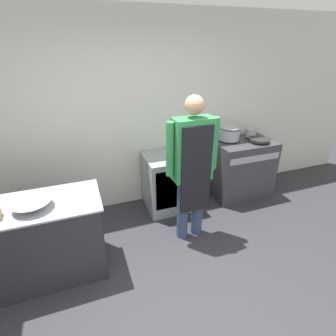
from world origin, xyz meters
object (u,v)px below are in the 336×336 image
(fridge_unit, at_px, (167,182))
(stock_pot, at_px, (230,133))
(person_cook, at_px, (192,163))
(mixing_bowl, at_px, (31,205))
(stove, at_px, (241,168))
(saute_pan, at_px, (259,140))
(sauce_pot, at_px, (251,132))

(fridge_unit, relative_size, stock_pot, 2.68)
(person_cook, xyz_separation_m, mixing_bowl, (-1.69, -0.11, -0.11))
(mixing_bowl, bearing_deg, stove, 15.40)
(saute_pan, bearing_deg, sauce_pot, 90.00)
(stock_pot, height_order, saute_pan, stock_pot)
(fridge_unit, bearing_deg, stove, -1.58)
(stock_pot, bearing_deg, saute_pan, -28.91)
(saute_pan, xyz_separation_m, sauce_pot, (0.00, 0.22, 0.05))
(person_cook, height_order, saute_pan, person_cook)
(stove, xyz_separation_m, sauce_pot, (0.18, 0.11, 0.54))
(stove, relative_size, fridge_unit, 1.12)
(person_cook, height_order, sauce_pot, person_cook)
(fridge_unit, relative_size, saute_pan, 2.72)
(mixing_bowl, height_order, sauce_pot, sauce_pot)
(stove, bearing_deg, saute_pan, -30.14)
(mixing_bowl, bearing_deg, fridge_unit, 26.77)
(person_cook, relative_size, mixing_bowl, 4.90)
(fridge_unit, height_order, saute_pan, saute_pan)
(mixing_bowl, xyz_separation_m, saute_pan, (3.07, 0.69, 0.03))
(stock_pot, distance_m, saute_pan, 0.46)
(person_cook, relative_size, sauce_pot, 10.39)
(stock_pot, xyz_separation_m, saute_pan, (0.39, -0.22, -0.09))
(stove, height_order, fridge_unit, stove)
(person_cook, distance_m, stock_pot, 1.26)
(mixing_bowl, relative_size, saute_pan, 1.20)
(fridge_unit, distance_m, mixing_bowl, 1.91)
(stove, distance_m, person_cook, 1.49)
(person_cook, bearing_deg, fridge_unit, 93.65)
(stock_pot, height_order, sauce_pot, stock_pot)
(saute_pan, bearing_deg, fridge_unit, 174.34)
(fridge_unit, bearing_deg, saute_pan, -5.66)
(stock_pot, distance_m, sauce_pot, 0.39)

